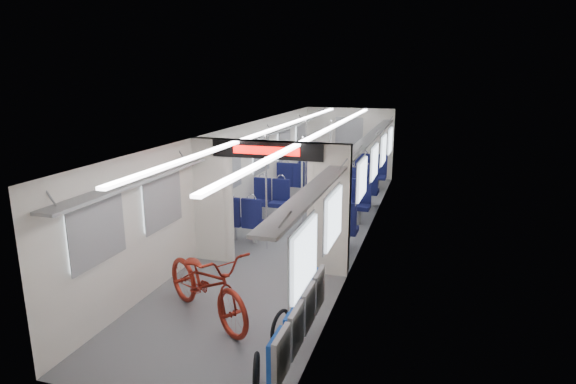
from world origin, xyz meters
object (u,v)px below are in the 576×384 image
Objects in this scene: flip_bench at (300,318)px; bike_hoop_b at (281,329)px; bike_hoop_a at (256,375)px; seat_bay_far_left at (303,172)px; stanchion_near_left at (266,193)px; stanchion_far_right at (330,166)px; bicycle at (207,283)px; stanchion_far_left at (306,166)px; stanchion_near_right at (302,196)px; seat_bay_near_left at (258,207)px; bike_hoop_c at (295,312)px; seat_bay_near_right at (343,209)px; seat_bay_far_right at (365,177)px.

bike_hoop_b is (-0.34, 0.29, -0.36)m from flip_bench.
seat_bay_far_left reaches higher than bike_hoop_a.
stanchion_near_left is 3.11m from stanchion_far_right.
bicycle is 0.91× the size of stanchion_near_left.
stanchion_near_left is at bearing -90.45° from stanchion_far_left.
stanchion_far_right is (-0.75, 6.29, 0.93)m from bike_hoop_b.
stanchion_near_right is 3.09m from stanchion_far_right.
bike_hoop_c is at bearing -62.39° from seat_bay_near_left.
seat_bay_near_left is 2.39m from stanchion_far_right.
stanchion_near_left is (0.60, -4.88, 0.59)m from seat_bay_far_left.
bicycle is at bearing -94.51° from stanchion_far_right.
stanchion_far_right reaches higher than bike_hoop_a.
stanchion_near_left is at bearing -101.09° from stanchion_far_right.
bicycle is 0.91× the size of stanchion_near_right.
stanchion_near_right is 1.00× the size of stanchion_far_right.
stanchion_far_left is (0.62, 1.79, 0.62)m from seat_bay_near_left.
bicycle is 7.81m from seat_bay_far_left.
seat_bay_near_right is (-0.07, 4.56, 0.34)m from bike_hoop_b.
bike_hoop_b is 4.75m from seat_bay_near_left.
bike_hoop_a is 7.28m from stanchion_far_left.
seat_bay_far_right is 4.77m from stanchion_near_right.
bike_hoop_a is 4.35m from stanchion_near_right.
bike_hoop_b is 6.32m from stanchion_far_left.
stanchion_near_right is (1.33, -1.11, 0.62)m from seat_bay_near_left.
stanchion_near_right and stanchion_far_right have the same top height.
seat_bay_far_left is 0.94× the size of stanchion_far_right.
bike_hoop_b is 0.21× the size of stanchion_far_right.
bike_hoop_a is 0.95× the size of bike_hoop_c.
seat_bay_far_right is (1.87, 3.60, 0.04)m from seat_bay_near_left.
seat_bay_near_right is 0.96× the size of stanchion_near_right.
bike_hoop_a is at bearing -71.80° from stanchion_near_left.
seat_bay_near_left is 0.91× the size of seat_bay_near_right.
seat_bay_near_left is 4.05m from seat_bay_far_right.
seat_bay_near_right reaches higher than bike_hoop_c.
bike_hoop_b is at bearing -89.46° from seat_bay_far_right.
bike_hoop_a is 0.95× the size of bike_hoop_b.
stanchion_near_right reaches higher than bike_hoop_b.
stanchion_far_left reaches higher than seat_bay_near_left.
bike_hoop_a is 0.20× the size of stanchion_far_left.
stanchion_near_right reaches higher than bicycle.
bike_hoop_c is at bearing -49.85° from bicycle.
seat_bay_far_right is at bearing 83.40° from stanchion_near_right.
seat_bay_near_right is 1.93m from stanchion_near_left.
stanchion_far_left is at bearing -124.69° from seat_bay_far_right.
bike_hoop_c is at bearing -88.22° from seat_bay_near_right.
stanchion_near_right is at bearing -96.60° from seat_bay_far_right.
stanchion_far_left is (-0.11, 5.76, 0.60)m from bicycle.
seat_bay_near_right is at bearing 68.12° from stanchion_near_right.
seat_bay_far_left is (-1.98, 9.11, 0.35)m from bike_hoop_a.
bike_hoop_c is 5.85m from stanchion_far_left.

